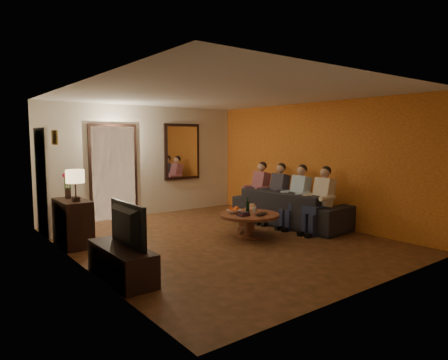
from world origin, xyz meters
TOP-DOWN VIEW (x-y plane):
  - floor at (0.00, 0.00)m, footprint 5.00×6.00m
  - ceiling at (0.00, 0.00)m, footprint 5.00×6.00m
  - back_wall at (0.00, 3.00)m, footprint 5.00×0.02m
  - front_wall at (0.00, -3.00)m, footprint 5.00×0.02m
  - left_wall at (-2.50, 0.00)m, footprint 0.02×6.00m
  - right_wall at (2.50, 0.00)m, footprint 0.02×6.00m
  - orange_accent at (2.49, 0.00)m, footprint 0.01×6.00m
  - kitchen_doorway at (-0.80, 2.98)m, footprint 1.00×0.06m
  - door_trim at (-0.80, 2.97)m, footprint 1.12×0.04m
  - fridge_glimpse at (-0.55, 2.98)m, footprint 0.45×0.03m
  - mirror_frame at (1.00, 2.96)m, footprint 1.00×0.05m
  - mirror_glass at (1.00, 2.93)m, footprint 0.86×0.02m
  - white_door at (-2.46, 2.30)m, footprint 0.06×0.85m
  - framed_art at (-2.47, 1.30)m, footprint 0.03×0.28m
  - art_canvas at (-2.46, 1.30)m, footprint 0.01×0.22m
  - dresser at (-2.25, 1.23)m, footprint 0.45×0.89m
  - table_lamp at (-2.25, 1.01)m, footprint 0.30×0.30m
  - flower_vase at (-2.25, 1.45)m, footprint 0.14×0.14m
  - tv_stand at (-2.25, -0.83)m, footprint 0.45×1.30m
  - tv at (-2.25, -0.83)m, footprint 0.99×0.13m
  - sofa at (1.95, 0.13)m, footprint 2.64×1.22m
  - person_a at (1.85, -0.77)m, footprint 0.60×0.40m
  - person_b at (1.85, -0.17)m, footprint 0.60×0.40m
  - person_c at (1.85, 0.43)m, footprint 0.60×0.40m
  - person_d at (1.85, 1.03)m, footprint 0.60×0.40m
  - dog at (0.77, 0.17)m, footprint 0.61×0.45m
  - coffee_table at (0.51, -0.18)m, footprint 1.33×1.33m
  - bowl at (0.33, 0.04)m, footprint 0.26×0.26m
  - oranges at (0.33, 0.04)m, footprint 0.20×0.20m
  - wine_bottle at (0.56, -0.08)m, footprint 0.07×0.07m
  - wine_glass at (0.69, -0.13)m, footprint 0.06×0.06m
  - book_stack at (0.29, -0.28)m, footprint 0.20×0.15m
  - laptop at (0.61, -0.46)m, footprint 0.39×0.32m

SIDE VIEW (x-z plane):
  - floor at x=0.00m, z-range -0.01..0.01m
  - tv_stand at x=-2.25m, z-range 0.00..0.43m
  - coffee_table at x=0.51m, z-range 0.00..0.45m
  - dog at x=0.77m, z-range 0.00..0.56m
  - sofa at x=1.95m, z-range 0.00..0.75m
  - dresser at x=-2.25m, z-range 0.00..0.80m
  - laptop at x=0.61m, z-range 0.45..0.48m
  - bowl at x=0.33m, z-range 0.45..0.51m
  - book_stack at x=0.29m, z-range 0.45..0.52m
  - wine_glass at x=0.69m, z-range 0.45..0.55m
  - oranges at x=0.33m, z-range 0.51..0.59m
  - person_a at x=1.85m, z-range 0.00..1.20m
  - person_b at x=1.85m, z-range 0.00..1.20m
  - person_c at x=1.85m, z-range 0.00..1.20m
  - person_d at x=1.85m, z-range 0.00..1.20m
  - wine_bottle at x=0.56m, z-range 0.45..0.76m
  - tv at x=-2.25m, z-range 0.43..1.01m
  - fridge_glimpse at x=-0.55m, z-range 0.05..1.75m
  - flower_vase at x=-2.25m, z-range 0.80..1.24m
  - white_door at x=-2.46m, z-range 0.00..2.04m
  - kitchen_doorway at x=-0.80m, z-range 0.00..2.10m
  - door_trim at x=-0.80m, z-range -0.06..2.16m
  - table_lamp at x=-2.25m, z-range 0.80..1.34m
  - back_wall at x=0.00m, z-range 0.00..2.60m
  - front_wall at x=0.00m, z-range 0.00..2.60m
  - left_wall at x=-2.50m, z-range 0.00..2.60m
  - right_wall at x=2.50m, z-range 0.00..2.60m
  - orange_accent at x=2.49m, z-range 0.00..2.60m
  - mirror_frame at x=1.00m, z-range 0.80..2.20m
  - mirror_glass at x=1.00m, z-range 0.87..2.13m
  - framed_art at x=-2.47m, z-range 1.73..1.97m
  - art_canvas at x=-2.46m, z-range 1.76..1.94m
  - ceiling at x=0.00m, z-range 2.60..2.60m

